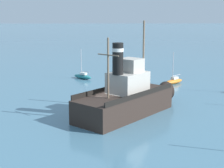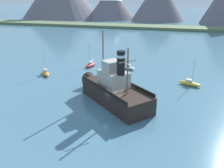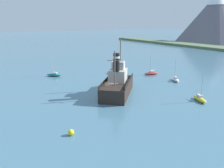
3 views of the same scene
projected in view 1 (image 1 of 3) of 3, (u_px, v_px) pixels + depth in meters
ground_plane at (108, 116)px, 36.35m from camera, size 600.00×600.00×0.00m
old_tugboat at (128, 98)px, 36.68m from camera, size 13.03×12.06×9.90m
sailboat_orange at (174, 81)px, 52.58m from camera, size 3.29×3.61×4.90m
sailboat_teal at (83, 76)px, 56.49m from camera, size 3.37×3.55×4.90m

